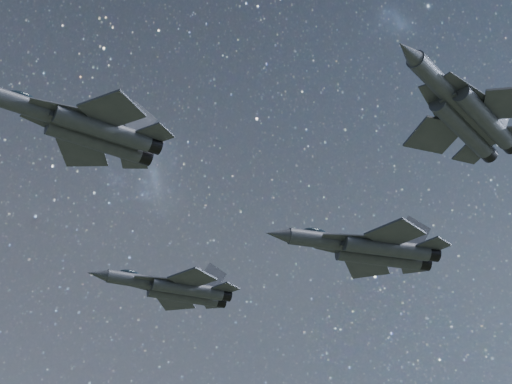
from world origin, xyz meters
TOP-DOWN VIEW (x-y plane):
  - jet_lead at (-15.16, 0.73)m, footprint 18.05×12.54m
  - jet_left at (5.20, 16.74)m, footprint 16.76×11.25m
  - jet_right at (5.30, -23.39)m, footprint 17.03×11.71m
  - jet_slot at (13.95, -4.59)m, footprint 17.95×11.78m

SIDE VIEW (x-z plane):
  - jet_slot at x=13.95m, z-range 146.96..151.58m
  - jet_left at x=5.20m, z-range 148.06..152.29m
  - jet_right at x=5.30m, z-range 148.40..152.67m
  - jet_lead at x=-15.16m, z-range 151.22..155.76m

